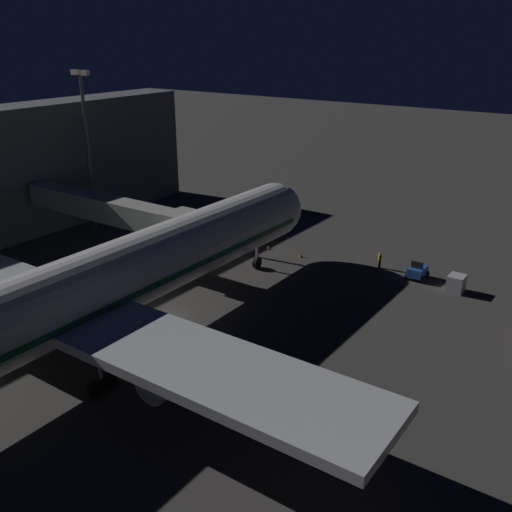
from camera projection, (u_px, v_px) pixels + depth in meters
ground_plane at (166, 318)px, 51.96m from camera, size 320.00×320.00×0.00m
airliner_at_gate at (80, 295)px, 43.15m from camera, size 50.47×59.25×19.82m
jet_bridge at (120, 212)px, 62.51m from camera, size 24.87×3.40×7.27m
apron_floodlight_mast at (87, 140)px, 72.10m from camera, size 2.90×0.50×19.61m
pushback_tug at (417, 271)px, 59.95m from camera, size 1.86×2.30×1.95m
baggage_container_near_belt at (456, 283)px, 56.94m from camera, size 1.54×1.73×1.69m
ground_crew_by_belt_loader at (380, 259)px, 62.55m from camera, size 0.40×0.40×1.82m
traffic_cone_nose_port at (301, 255)px, 65.78m from camera, size 0.36×0.36×0.55m
traffic_cone_nose_starboard at (268, 247)px, 68.13m from camera, size 0.36×0.36×0.55m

